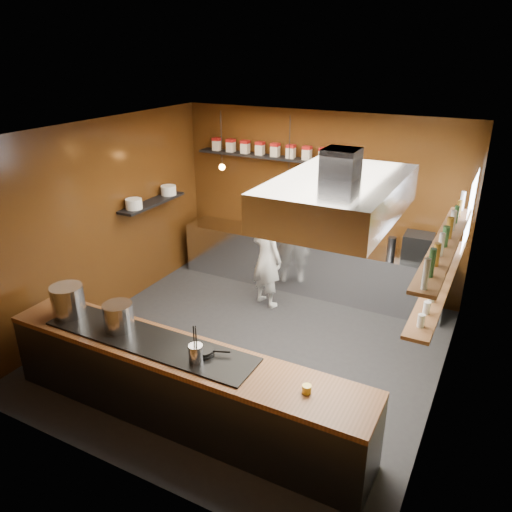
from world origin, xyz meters
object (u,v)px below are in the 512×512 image
Objects in this scene: stockpot_large at (68,301)px; espresso_machine at (418,247)px; stockpot_small at (118,317)px; extractor_hood at (339,196)px; chef at (267,258)px.

stockpot_large is 5.04m from espresso_machine.
extractor_hood is at bearing 28.75° from stockpot_small.
stockpot_large reaches higher than stockpot_small.
chef is at bearing 81.19° from stockpot_small.
chef is at bearing -161.78° from espresso_machine.
stockpot_small is at bearing 1.98° from stockpot_large.
extractor_hood is 2.94m from chef.
espresso_machine is (3.38, 3.74, -0.02)m from stockpot_large.
stockpot_small is at bearing 101.69° from chef.
stockpot_large is (-2.89, -1.20, -1.38)m from extractor_hood.
stockpot_large is 0.92× the size of espresso_machine.
stockpot_large is at bearing -157.55° from extractor_hood.
stockpot_large is 1.14× the size of stockpot_small.
stockpot_large is 0.24× the size of chef.
espresso_machine is 0.26× the size of chef.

